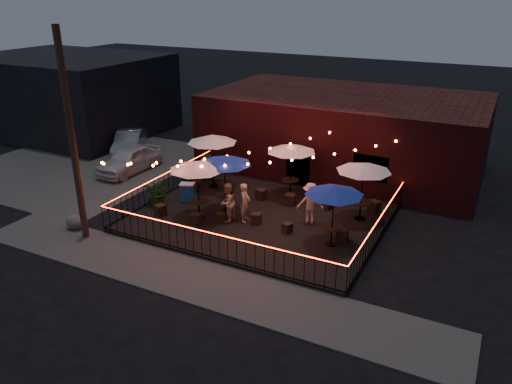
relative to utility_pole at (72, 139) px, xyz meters
The scene contains 39 objects.
ground 7.21m from the utility_pole, 25.71° to the left, with size 110.00×110.00×0.00m, color black.
patio 8.11m from the utility_pole, 40.43° to the left, with size 10.00×8.00×0.15m, color black.
sidewalk 6.74m from the utility_pole, ahead, with size 18.00×2.50×0.05m, color #43413E.
parking_lot 10.15m from the utility_pole, 135.00° to the left, with size 11.00×12.00×0.02m, color #43413E.
brick_building 14.27m from the utility_pole, 63.05° to the left, with size 14.00×8.00×4.00m.
background_building 17.19m from the utility_pole, 137.37° to the left, with size 12.00×9.00×5.00m, color black.
utility_pole is the anchor object (origin of this frame).
fence_front 6.38m from the utility_pole, ahead, with size 10.00×0.04×1.04m.
fence_left 5.70m from the utility_pole, 85.03° to the left, with size 0.04×8.00×1.04m.
fence_right 11.85m from the utility_pole, 23.86° to the left, with size 0.04×8.00×1.04m.
festoon_lights 6.32m from the utility_pole, 44.40° to the left, with size 10.02×8.72×1.32m.
cafe_table_0 4.82m from the utility_pole, 45.93° to the left, with size 2.79×2.79×2.52m.
cafe_table_1 7.02m from the utility_pole, 74.48° to the left, with size 2.44×2.44×2.60m.
cafe_table_2 5.97m from the utility_pole, 48.38° to the left, with size 2.77×2.77×2.54m.
cafe_table_3 9.33m from the utility_pole, 52.67° to the left, with size 2.35×2.35×2.48m.
cafe_table_4 9.71m from the utility_pole, 21.84° to the left, with size 2.74×2.74×2.39m.
cafe_table_5 11.24m from the utility_pole, 34.25° to the left, with size 2.42×2.42×2.48m.
bistro_chair_0 4.81m from the utility_pole, 60.31° to the left, with size 0.40×0.40×0.47m, color black.
bistro_chair_1 5.64m from the utility_pole, 38.32° to the left, with size 0.40×0.40×0.47m, color black.
bistro_chair_2 7.01m from the utility_pole, 77.10° to the left, with size 0.34×0.34×0.40m, color black.
bistro_chair_3 7.77m from the utility_pole, 68.79° to the left, with size 0.34×0.34×0.41m, color black.
bistro_chair_4 6.48m from the utility_pole, 38.83° to the left, with size 0.34×0.34×0.41m, color black.
bistro_chair_5 7.69m from the utility_pole, 35.06° to the left, with size 0.37×0.37×0.44m, color black.
bistro_chair_6 8.56m from the utility_pole, 53.63° to the left, with size 0.40×0.40×0.47m, color black.
bistro_chair_7 9.40m from the utility_pole, 46.03° to the left, with size 0.43×0.43×0.51m, color black.
bistro_chair_8 8.73m from the utility_pole, 28.00° to the left, with size 0.34×0.34×0.40m, color black.
bistro_chair_9 10.63m from the utility_pole, 23.76° to the left, with size 0.41×0.41×0.48m, color black.
bistro_chair_10 10.73m from the utility_pole, 40.69° to the left, with size 0.36×0.36×0.43m, color black.
bistro_chair_11 12.49m from the utility_pole, 37.00° to the left, with size 0.43×0.43×0.50m, color black.
patron_a 7.04m from the utility_pole, 37.81° to the left, with size 0.60×0.40×1.66m, color tan.
patron_b 6.40m from the utility_pole, 39.11° to the left, with size 0.81×0.63×1.68m, color tan.
patron_c 9.45m from the utility_pole, 33.73° to the left, with size 1.11×0.64×1.73m, color #DBA78A.
potted_shrub_a 4.92m from the utility_pole, 77.16° to the left, with size 1.10×0.96×1.23m, color #144011.
potted_shrub_b 6.88m from the utility_pole, 82.44° to the left, with size 0.70×0.56×1.27m, color #1B4114.
potted_shrub_c 8.12m from the utility_pole, 82.62° to the left, with size 0.70×0.70×1.25m, color #133F10.
cooler 5.95m from the utility_pole, 69.19° to the left, with size 0.77×0.66×0.85m.
boulder 3.79m from the utility_pole, 159.69° to the left, with size 0.83×0.71×0.65m, color #4B4A45.
car_white 8.27m from the utility_pole, 117.08° to the left, with size 1.63×4.04×1.38m, color silver.
car_silver 11.30m from the utility_pole, 121.18° to the left, with size 1.42×4.08×1.34m, color #9FA0A6.
Camera 1 is at (8.53, -15.13, 9.12)m, focal length 35.00 mm.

